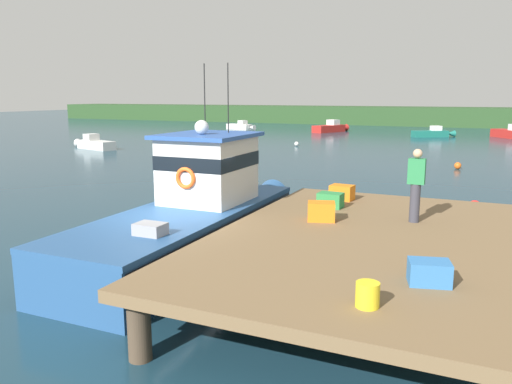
{
  "coord_description": "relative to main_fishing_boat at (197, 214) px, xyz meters",
  "views": [
    {
      "loc": [
        6.76,
        -9.89,
        3.98
      ],
      "look_at": [
        1.2,
        2.4,
        1.4
      ],
      "focal_mm": 35.66,
      "sensor_mm": 36.0,
      "label": 1
    }
  ],
  "objects": [
    {
      "name": "far_shoreline",
      "position": [
        -0.2,
        61.04,
        0.19
      ],
      "size": [
        120.0,
        8.0,
        2.4
      ],
      "primitive_type": "cube",
      "color": "#284723",
      "rests_on": "ground"
    },
    {
      "name": "moored_boat_near_channel",
      "position": [
        -9.02,
        43.51,
        -0.55
      ],
      "size": [
        2.98,
        5.22,
        1.33
      ],
      "color": "red",
      "rests_on": "ground"
    },
    {
      "name": "main_fishing_boat",
      "position": [
        0.0,
        0.0,
        0.0
      ],
      "size": [
        2.62,
        9.82,
        4.8
      ],
      "color": "#285184",
      "rests_on": "ground"
    },
    {
      "name": "moored_boat_outer_mooring",
      "position": [
        -19.95,
        43.39,
        -0.64
      ],
      "size": [
        4.22,
        2.14,
        1.06
      ],
      "color": "white",
      "rests_on": "ground"
    },
    {
      "name": "mooring_buoy_spare_mooring",
      "position": [
        5.27,
        18.77,
        -0.82
      ],
      "size": [
        0.37,
        0.37,
        0.37
      ],
      "primitive_type": "sphere",
      "color": "#EA5B19",
      "rests_on": "ground"
    },
    {
      "name": "moored_boat_mid_harbor",
      "position": [
        1.85,
        40.96,
        -0.64
      ],
      "size": [
        4.02,
        3.03,
        1.08
      ],
      "color": "#196B5B",
      "rests_on": "ground"
    },
    {
      "name": "mooring_buoy_inshore",
      "position": [
        -7.11,
        27.19,
        -0.83
      ],
      "size": [
        0.35,
        0.35,
        0.35
      ],
      "primitive_type": "sphere",
      "color": "silver",
      "rests_on": "ground"
    },
    {
      "name": "bait_bucket",
      "position": [
        5.29,
        -4.44,
        0.36
      ],
      "size": [
        0.32,
        0.32,
        0.34
      ],
      "primitive_type": "cylinder",
      "color": "yellow",
      "rests_on": "dock"
    },
    {
      "name": "deckhand_by_the_boat",
      "position": [
        5.24,
        0.61,
        1.05
      ],
      "size": [
        0.36,
        0.22,
        1.63
      ],
      "color": "#383842",
      "rests_on": "dock"
    },
    {
      "name": "crate_single_far",
      "position": [
        3.32,
        -0.13,
        0.41
      ],
      "size": [
        0.71,
        0.6,
        0.43
      ],
      "primitive_type": "cube",
      "rotation": [
        0.0,
        0.0,
        0.31
      ],
      "color": "orange",
      "rests_on": "dock"
    },
    {
      "name": "crate_stack_mid_dock",
      "position": [
        3.13,
        1.29,
        0.38
      ],
      "size": [
        0.62,
        0.46,
        0.37
      ],
      "primitive_type": "cube",
      "rotation": [
        0.0,
        0.0,
        -0.04
      ],
      "color": "#2D8442",
      "rests_on": "dock"
    },
    {
      "name": "ground_plane",
      "position": [
        -0.2,
        -0.96,
        -1.01
      ],
      "size": [
        200.0,
        200.0,
        0.0
      ],
      "primitive_type": "plane",
      "color": "#193847"
    },
    {
      "name": "crate_stack_near_edge",
      "position": [
        5.95,
        -3.22,
        0.37
      ],
      "size": [
        0.69,
        0.58,
        0.36
      ],
      "primitive_type": "cube",
      "rotation": [
        0.0,
        0.0,
        0.25
      ],
      "color": "#3370B2",
      "rests_on": "dock"
    },
    {
      "name": "moored_boat_off_the_point",
      "position": [
        -20.25,
        18.85,
        -0.62
      ],
      "size": [
        4.45,
        2.08,
        1.12
      ],
      "color": "silver",
      "rests_on": "ground"
    },
    {
      "name": "mooring_buoy_channel_marker",
      "position": [
        6.39,
        7.68,
        -0.78
      ],
      "size": [
        0.45,
        0.45,
        0.45
      ],
      "primitive_type": "sphere",
      "color": "red",
      "rests_on": "ground"
    },
    {
      "name": "crate_single_by_cleat",
      "position": [
        3.14,
        2.33,
        0.39
      ],
      "size": [
        0.64,
        0.49,
        0.4
      ],
      "primitive_type": "cube",
      "rotation": [
        0.0,
        0.0,
        -0.09
      ],
      "color": "orange",
      "rests_on": "dock"
    },
    {
      "name": "dock",
      "position": [
        4.6,
        -0.96,
        0.07
      ],
      "size": [
        6.0,
        9.0,
        1.2
      ],
      "color": "#4C3D2D",
      "rests_on": "ground"
    }
  ]
}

